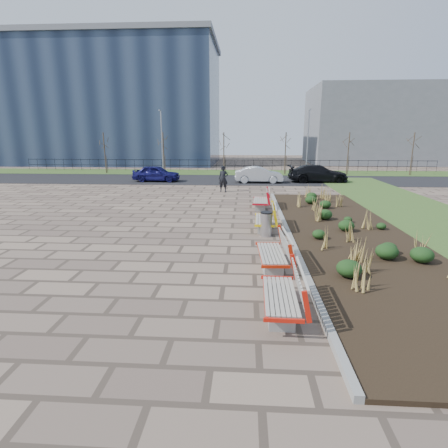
# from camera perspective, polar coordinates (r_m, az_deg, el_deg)

# --- Properties ---
(ground) EXTENTS (120.00, 120.00, 0.00)m
(ground) POSITION_cam_1_polar(r_m,az_deg,el_deg) (9.50, -10.37, -9.65)
(ground) COLOR #7C6755
(ground) RESTS_ON ground
(planting_bed) EXTENTS (4.50, 18.00, 0.10)m
(planting_bed) POSITION_cam_1_polar(r_m,az_deg,el_deg) (14.50, 19.62, -1.58)
(planting_bed) COLOR black
(planting_bed) RESTS_ON ground
(planting_curb) EXTENTS (0.16, 18.00, 0.15)m
(planting_curb) POSITION_cam_1_polar(r_m,az_deg,el_deg) (14.02, 10.44, -1.39)
(planting_curb) COLOR gray
(planting_curb) RESTS_ON ground
(grass_verge_far) EXTENTS (80.00, 5.00, 0.04)m
(grass_verge_far) POSITION_cam_1_polar(r_m,az_deg,el_deg) (36.67, 0.12, 8.43)
(grass_verge_far) COLOR #33511E
(grass_verge_far) RESTS_ON ground
(road) EXTENTS (80.00, 7.00, 0.02)m
(road) POSITION_cam_1_polar(r_m,az_deg,el_deg) (30.72, -0.57, 7.25)
(road) COLOR black
(road) RESTS_ON ground
(bench_a) EXTENTS (0.94, 2.12, 1.00)m
(bench_a) POSITION_cam_1_polar(r_m,az_deg,el_deg) (7.82, 9.16, -11.05)
(bench_a) COLOR red
(bench_a) RESTS_ON ground
(bench_b) EXTENTS (1.00, 2.14, 1.00)m
(bench_b) POSITION_cam_1_polar(r_m,az_deg,el_deg) (10.39, 7.75, -4.45)
(bench_b) COLOR red
(bench_b) RESTS_ON ground
(bench_c) EXTENTS (0.97, 2.13, 1.00)m
(bench_c) POSITION_cam_1_polar(r_m,az_deg,el_deg) (14.50, 6.60, 1.01)
(bench_c) COLOR yellow
(bench_c) RESTS_ON ground
(bench_d) EXTENTS (1.02, 2.15, 1.00)m
(bench_d) POSITION_cam_1_polar(r_m,az_deg,el_deg) (18.66, 5.96, 4.03)
(bench_d) COLOR red
(bench_d) RESTS_ON ground
(litter_bin) EXTENTS (0.46, 0.46, 0.93)m
(litter_bin) POSITION_cam_1_polar(r_m,az_deg,el_deg) (13.60, 6.90, -0.05)
(litter_bin) COLOR #B2B2B7
(litter_bin) RESTS_ON ground
(pedestrian) EXTENTS (0.66, 0.44, 1.78)m
(pedestrian) POSITION_cam_1_polar(r_m,az_deg,el_deg) (24.11, -0.12, 7.38)
(pedestrian) COLOR black
(pedestrian) RESTS_ON ground
(car_blue) EXTENTS (3.91, 1.65, 1.32)m
(car_blue) POSITION_cam_1_polar(r_m,az_deg,el_deg) (30.01, -10.98, 8.11)
(car_blue) COLOR #141355
(car_blue) RESTS_ON road
(car_silver) EXTENTS (3.92, 1.44, 1.28)m
(car_silver) POSITION_cam_1_polar(r_m,az_deg,el_deg) (28.83, 5.71, 8.02)
(car_silver) COLOR #B1B4BA
(car_silver) RESTS_ON road
(car_black) EXTENTS (4.96, 2.24, 1.41)m
(car_black) POSITION_cam_1_polar(r_m,az_deg,el_deg) (30.07, 15.06, 7.98)
(car_black) COLOR black
(car_black) RESTS_ON road
(tree_a) EXTENTS (1.40, 1.40, 4.00)m
(tree_a) POSITION_cam_1_polar(r_m,az_deg,el_deg) (37.73, -18.89, 10.92)
(tree_a) COLOR #4C3D2D
(tree_a) RESTS_ON grass_verge_far
(tree_b) EXTENTS (1.40, 1.40, 4.00)m
(tree_b) POSITION_cam_1_polar(r_m,az_deg,el_deg) (35.90, -9.83, 11.33)
(tree_b) COLOR #4C3D2D
(tree_b) RESTS_ON grass_verge_far
(tree_c) EXTENTS (1.40, 1.40, 4.00)m
(tree_c) POSITION_cam_1_polar(r_m,az_deg,el_deg) (35.02, -0.03, 11.47)
(tree_c) COLOR #4C3D2D
(tree_c) RESTS_ON grass_verge_far
(tree_d) EXTENTS (1.40, 1.40, 4.00)m
(tree_d) POSITION_cam_1_polar(r_m,az_deg,el_deg) (35.15, 9.97, 11.27)
(tree_d) COLOR #4C3D2D
(tree_d) RESTS_ON grass_verge_far
(tree_e) EXTENTS (1.40, 1.40, 4.00)m
(tree_e) POSITION_cam_1_polar(r_m,az_deg,el_deg) (36.29, 19.59, 10.76)
(tree_e) COLOR #4C3D2D
(tree_e) RESTS_ON grass_verge_far
(tree_f) EXTENTS (1.40, 1.40, 4.00)m
(tree_f) POSITION_cam_1_polar(r_m,az_deg,el_deg) (38.35, 28.37, 10.03)
(tree_f) COLOR #4C3D2D
(tree_f) RESTS_ON grass_verge_far
(lamp_west) EXTENTS (0.24, 0.60, 6.00)m
(lamp_west) POSITION_cam_1_polar(r_m,az_deg,el_deg) (35.38, -10.09, 12.90)
(lamp_west) COLOR gray
(lamp_west) RESTS_ON grass_verge_far
(lamp_east) EXTENTS (0.24, 0.60, 6.00)m
(lamp_east) POSITION_cam_1_polar(r_m,az_deg,el_deg) (34.89, 13.48, 12.72)
(lamp_east) COLOR gray
(lamp_east) RESTS_ON grass_verge_far
(railing_fence) EXTENTS (44.00, 0.10, 1.20)m
(railing_fence) POSITION_cam_1_polar(r_m,az_deg,el_deg) (38.10, 0.26, 9.59)
(railing_fence) COLOR black
(railing_fence) RESTS_ON grass_verge_far
(building_glass) EXTENTS (40.00, 14.00, 15.00)m
(building_glass) POSITION_cam_1_polar(r_m,az_deg,el_deg) (54.25, -24.05, 17.09)
(building_glass) COLOR #192338
(building_glass) RESTS_ON ground
(building_grey) EXTENTS (18.00, 12.00, 10.00)m
(building_grey) POSITION_cam_1_polar(r_m,az_deg,el_deg) (53.46, 23.83, 14.48)
(building_grey) COLOR slate
(building_grey) RESTS_ON ground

